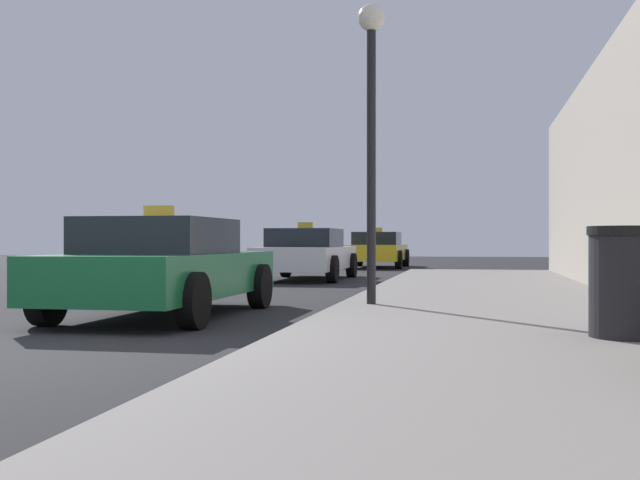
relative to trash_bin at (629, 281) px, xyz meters
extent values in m
plane|color=#232326|center=(-5.08, -0.64, -0.63)|extent=(80.00, 80.00, 0.00)
cube|color=gray|center=(-1.08, -0.64, -0.56)|extent=(4.00, 32.00, 0.15)
cylinder|color=black|center=(0.00, 0.00, -0.04)|extent=(0.66, 0.66, 0.88)
cylinder|color=black|center=(0.00, 0.00, 0.44)|extent=(0.69, 0.69, 0.08)
cylinder|color=black|center=(-2.63, 3.06, 1.33)|extent=(0.12, 0.12, 3.62)
sphere|color=#F2EACC|center=(-2.63, 3.06, 3.29)|extent=(0.36, 0.36, 0.36)
cube|color=#196638|center=(-5.25, 2.43, -0.09)|extent=(1.78, 4.28, 0.55)
cube|color=black|center=(-5.25, 2.21, 0.41)|extent=(1.57, 1.93, 0.45)
cube|color=yellow|center=(-5.25, 2.21, 0.72)|extent=(0.36, 0.14, 0.16)
cylinder|color=black|center=(-6.14, 3.80, -0.31)|extent=(0.22, 0.64, 0.64)
cylinder|color=black|center=(-4.36, 3.80, -0.31)|extent=(0.22, 0.64, 0.64)
cylinder|color=black|center=(-6.14, 1.06, -0.31)|extent=(0.22, 0.64, 0.64)
cylinder|color=black|center=(-4.36, 1.06, -0.31)|extent=(0.22, 0.64, 0.64)
cube|color=white|center=(-5.38, 11.83, -0.09)|extent=(1.80, 4.48, 0.55)
cube|color=black|center=(-5.38, 11.61, 0.41)|extent=(1.59, 2.02, 0.45)
cube|color=yellow|center=(-5.38, 11.61, 0.72)|extent=(0.36, 0.14, 0.16)
cylinder|color=black|center=(-6.28, 13.27, -0.31)|extent=(0.22, 0.64, 0.64)
cylinder|color=black|center=(-4.48, 13.27, -0.31)|extent=(0.22, 0.64, 0.64)
cylinder|color=black|center=(-6.28, 10.40, -0.31)|extent=(0.22, 0.64, 0.64)
cylinder|color=black|center=(-4.48, 10.40, -0.31)|extent=(0.22, 0.64, 0.64)
cube|color=yellow|center=(-4.67, 20.59, -0.09)|extent=(1.77, 4.51, 0.55)
cube|color=black|center=(-4.67, 20.37, 0.41)|extent=(1.56, 2.03, 0.45)
cube|color=yellow|center=(-4.67, 20.37, 0.72)|extent=(0.36, 0.14, 0.16)
cylinder|color=black|center=(-5.55, 22.04, -0.31)|extent=(0.22, 0.64, 0.64)
cylinder|color=black|center=(-3.79, 22.04, -0.31)|extent=(0.22, 0.64, 0.64)
cylinder|color=black|center=(-5.55, 19.15, -0.31)|extent=(0.22, 0.64, 0.64)
cylinder|color=black|center=(-3.79, 19.15, -0.31)|extent=(0.22, 0.64, 0.64)
camera|label=1|loc=(-1.32, -7.07, 0.36)|focal=43.47mm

